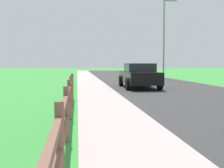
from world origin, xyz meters
TOP-DOWN VIEW (x-y plane):
  - ground_plane at (0.00, 25.00)m, footprint 120.00×120.00m
  - road_asphalt at (3.50, 27.00)m, footprint 7.00×66.00m
  - curb_concrete at (-3.00, 27.00)m, footprint 6.00×66.00m
  - grass_verge at (-4.50, 27.00)m, footprint 5.00×66.00m
  - rail_fence at (-2.21, 6.46)m, footprint 0.11×13.59m
  - parked_suv_black at (1.67, 18.64)m, footprint 2.05×4.76m
  - street_lamp at (5.66, 26.89)m, footprint 1.17×0.20m

SIDE VIEW (x-z plane):
  - ground_plane at x=0.00m, z-range 0.00..0.00m
  - road_asphalt at x=3.50m, z-range 0.00..0.01m
  - curb_concrete at x=-3.00m, z-range 0.00..0.01m
  - grass_verge at x=-4.50m, z-range 0.00..0.01m
  - rail_fence at x=-2.21m, z-range 0.09..1.15m
  - parked_suv_black at x=1.67m, z-range 0.00..1.48m
  - street_lamp at x=5.66m, z-range 0.62..7.70m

